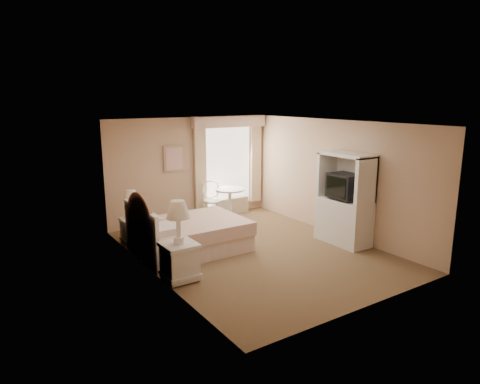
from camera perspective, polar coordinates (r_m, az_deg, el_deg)
room at (r=8.15m, az=2.19°, el=0.41°), size 4.21×5.51×2.51m
window at (r=10.88m, az=-1.42°, el=3.96°), size 2.05×0.22×2.51m
framed_art at (r=10.20m, az=-8.79°, el=4.43°), size 0.52×0.04×0.62m
bed at (r=8.45m, az=-7.08°, el=-5.65°), size 2.08×1.58×1.40m
nightstand_near at (r=7.11m, az=-8.11°, el=-7.82°), size 0.55×0.55×1.33m
nightstand_far at (r=9.11m, az=-14.13°, el=-4.07°), size 0.46×0.46×1.10m
round_table at (r=10.53m, az=-1.37°, el=-0.92°), size 0.73×0.73×0.77m
cafe_chair at (r=10.51m, az=-3.80°, el=-0.72°), size 0.56×0.56×0.96m
armoire at (r=9.01m, az=13.77°, el=-1.85°), size 0.56×1.13×1.88m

